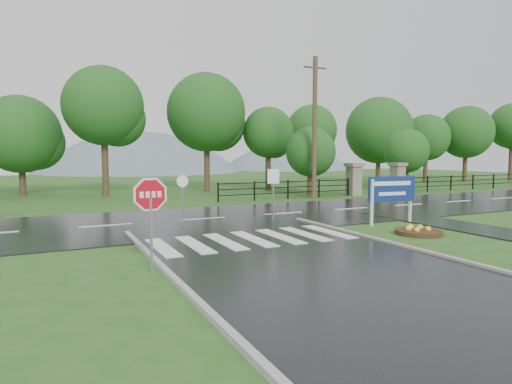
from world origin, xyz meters
TOP-DOWN VIEW (x-y plane):
  - ground at (0.00, 0.00)m, footprint 120.00×120.00m
  - main_road at (0.00, 10.00)m, footprint 90.00×8.00m
  - walkway at (8.50, 4.00)m, footprint 2.20×11.00m
  - crosswalk at (0.00, 5.00)m, footprint 6.50×2.80m
  - pillar_west at (13.00, 16.00)m, footprint 1.00×1.00m
  - pillar_east at (17.00, 16.00)m, footprint 1.00×1.00m
  - fence_west at (7.75, 16.00)m, footprint 9.58×0.08m
  - fence_east at (27.75, 16.00)m, footprint 20.58×0.08m
  - hills at (3.49, 65.00)m, footprint 102.00×48.00m
  - treeline at (1.00, 24.00)m, footprint 83.20×5.20m
  - stop_sign at (-3.87, 2.42)m, footprint 1.08×0.06m
  - estate_billboard at (6.46, 5.52)m, footprint 2.21×0.28m
  - flower_bed at (5.73, 3.40)m, footprint 1.61×1.61m
  - reg_sign_small at (2.43, 8.10)m, footprint 0.47×0.18m
  - reg_sign_round at (-1.34, 8.47)m, footprint 0.47×0.08m
  - utility_pole_east at (9.38, 15.50)m, footprint 1.60×0.30m
  - entrance_tree_left at (10.43, 17.50)m, footprint 3.45×3.45m
  - entrance_tree_right at (19.31, 17.50)m, footprint 3.45×3.45m

SIDE VIEW (x-z plane):
  - hills at x=3.49m, z-range -39.54..8.46m
  - ground at x=0.00m, z-range 0.00..0.00m
  - main_road at x=0.00m, z-range -0.02..0.02m
  - walkway at x=8.50m, z-range -0.02..0.02m
  - treeline at x=1.00m, z-range -5.00..5.00m
  - crosswalk at x=0.00m, z-range 0.05..0.07m
  - flower_bed at x=5.73m, z-range -0.04..0.28m
  - fence_west at x=7.75m, z-range 0.12..1.32m
  - fence_east at x=27.75m, z-range 0.14..1.34m
  - pillar_west at x=13.00m, z-range 0.06..2.30m
  - pillar_east at x=17.00m, z-range 0.06..2.30m
  - reg_sign_round at x=-1.34m, z-range 0.29..2.32m
  - estate_billboard at x=6.46m, z-range 0.37..2.31m
  - reg_sign_small at x=2.43m, z-range 0.46..2.68m
  - stop_sign at x=-3.87m, z-range 0.49..2.93m
  - entrance_tree_left at x=10.43m, z-range 0.63..5.37m
  - entrance_tree_right at x=19.31m, z-range 0.68..5.53m
  - utility_pole_east at x=9.38m, z-range 0.07..9.04m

